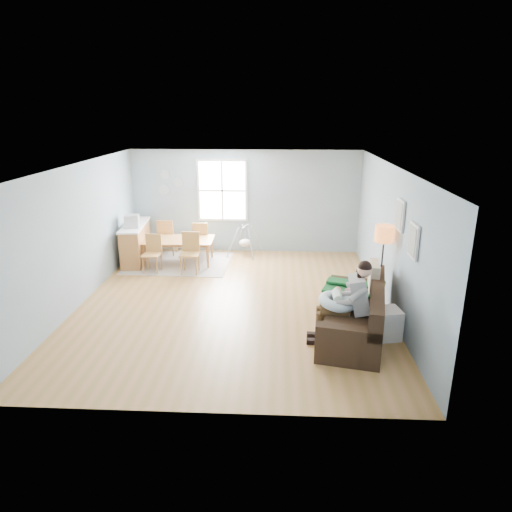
# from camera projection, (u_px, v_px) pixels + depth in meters

# --- Properties ---
(room) EXTENTS (8.40, 9.40, 3.90)m
(room) POSITION_uv_depth(u_px,v_px,m) (231.00, 181.00, 8.38)
(room) COLOR #A27639
(window) EXTENTS (1.32, 0.08, 1.62)m
(window) POSITION_uv_depth(u_px,v_px,m) (222.00, 191.00, 11.94)
(window) COLOR silver
(window) RESTS_ON room
(pictures) EXTENTS (0.05, 1.34, 0.74)m
(pictures) POSITION_uv_depth(u_px,v_px,m) (406.00, 227.00, 7.42)
(pictures) COLOR silver
(pictures) RESTS_ON room
(wall_plates) EXTENTS (0.67, 0.02, 0.66)m
(wall_plates) POSITION_uv_depth(u_px,v_px,m) (169.00, 183.00, 11.96)
(wall_plates) COLOR #8A98A5
(wall_plates) RESTS_ON room
(sofa) EXTENTS (1.42, 2.42, 0.92)m
(sofa) POSITION_uv_depth(u_px,v_px,m) (356.00, 317.00, 7.72)
(sofa) COLOR black
(sofa) RESTS_ON room
(green_throw) EXTENTS (1.25, 1.15, 0.04)m
(green_throw) POSITION_uv_depth(u_px,v_px,m) (355.00, 287.00, 8.36)
(green_throw) COLOR #16612A
(green_throw) RESTS_ON sofa
(beige_pillow) EXTENTS (0.22, 0.58, 0.56)m
(beige_pillow) POSITION_uv_depth(u_px,v_px,m) (374.00, 278.00, 8.05)
(beige_pillow) COLOR #BBB08F
(beige_pillow) RESTS_ON sofa
(father) EXTENTS (1.01, 0.48, 1.44)m
(father) POSITION_uv_depth(u_px,v_px,m) (348.00, 299.00, 7.32)
(father) COLOR gray
(father) RESTS_ON sofa
(nursing_pillow) EXTENTS (0.75, 0.74, 0.25)m
(nursing_pillow) POSITION_uv_depth(u_px,v_px,m) (337.00, 301.00, 7.38)
(nursing_pillow) COLOR silver
(nursing_pillow) RESTS_ON father
(infant) EXTENTS (0.16, 0.42, 0.16)m
(infant) POSITION_uv_depth(u_px,v_px,m) (337.00, 295.00, 7.39)
(infant) COLOR silver
(infant) RESTS_ON nursing_pillow
(toddler) EXTENTS (0.62, 0.41, 0.93)m
(toddler) POSITION_uv_depth(u_px,v_px,m) (354.00, 287.00, 7.80)
(toddler) COLOR silver
(toddler) RESTS_ON sofa
(floor_lamp) EXTENTS (0.34, 0.34, 1.69)m
(floor_lamp) POSITION_uv_depth(u_px,v_px,m) (384.00, 241.00, 8.27)
(floor_lamp) COLOR black
(floor_lamp) RESTS_ON room
(storage_cube) EXTENTS (0.53, 0.49, 0.52)m
(storage_cube) POSITION_uv_depth(u_px,v_px,m) (385.00, 324.00, 7.63)
(storage_cube) COLOR white
(storage_cube) RESTS_ON room
(rug) EXTENTS (2.57, 1.98, 0.01)m
(rug) POSITION_uv_depth(u_px,v_px,m) (179.00, 263.00, 11.44)
(rug) COLOR #9C968F
(rug) RESTS_ON room
(dining_table) EXTENTS (1.77, 1.01, 0.61)m
(dining_table) POSITION_uv_depth(u_px,v_px,m) (178.00, 251.00, 11.34)
(dining_table) COLOR olive
(dining_table) RESTS_ON rug
(chair_sw) EXTENTS (0.43, 0.43, 0.89)m
(chair_sw) POSITION_uv_depth(u_px,v_px,m) (153.00, 251.00, 10.73)
(chair_sw) COLOR #A17637
(chair_sw) RESTS_ON rug
(chair_se) EXTENTS (0.44, 0.44, 0.96)m
(chair_se) POSITION_uv_depth(u_px,v_px,m) (190.00, 250.00, 10.65)
(chair_se) COLOR #A17637
(chair_se) RESTS_ON rug
(chair_nw) EXTENTS (0.44, 0.44, 0.97)m
(chair_nw) POSITION_uv_depth(u_px,v_px,m) (167.00, 235.00, 11.89)
(chair_nw) COLOR #A17637
(chair_nw) RESTS_ON rug
(chair_ne) EXTENTS (0.43, 0.43, 0.92)m
(chair_ne) POSITION_uv_depth(u_px,v_px,m) (201.00, 237.00, 11.83)
(chair_ne) COLOR #A17637
(chair_ne) RESTS_ON rug
(counter) EXTENTS (0.67, 1.75, 0.96)m
(counter) POSITION_uv_depth(u_px,v_px,m) (136.00, 242.00, 11.48)
(counter) COLOR olive
(counter) RESTS_ON room
(monitor) EXTENTS (0.37, 0.36, 0.31)m
(monitor) POSITION_uv_depth(u_px,v_px,m) (132.00, 221.00, 10.98)
(monitor) COLOR #B5B5BA
(monitor) RESTS_ON counter
(baby_swing) EXTENTS (0.97, 0.98, 0.79)m
(baby_swing) POSITION_uv_depth(u_px,v_px,m) (245.00, 242.00, 11.96)
(baby_swing) COLOR #B5B5BA
(baby_swing) RESTS_ON room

